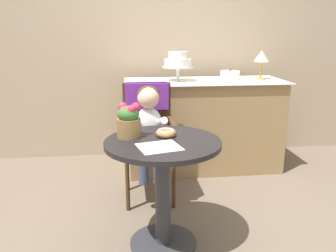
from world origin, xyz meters
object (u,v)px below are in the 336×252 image
at_px(cafe_table, 163,173).
at_px(donut_front, 166,132).
at_px(seated_child, 149,122).
at_px(round_layer_cake, 230,75).
at_px(wicker_chair, 148,122).
at_px(tiered_cake_stand, 178,62).
at_px(table_lamp, 262,57).
at_px(flower_vase, 128,120).

height_order(cafe_table, donut_front, donut_front).
distance_m(seated_child, round_layer_cake, 1.15).
height_order(wicker_chair, tiered_cake_stand, tiered_cake_stand).
relative_size(tiered_cake_stand, round_layer_cake, 1.58).
bearing_deg(donut_front, round_layer_cake, 57.82).
bearing_deg(table_lamp, flower_vase, -137.30).
bearing_deg(tiered_cake_stand, donut_front, -101.73).
distance_m(wicker_chair, flower_vase, 0.71).
xyz_separation_m(cafe_table, donut_front, (0.03, 0.09, 0.24)).
distance_m(round_layer_cake, table_lamp, 0.35).
relative_size(seated_child, donut_front, 5.59).
relative_size(cafe_table, seated_child, 0.99).
bearing_deg(cafe_table, tiered_cake_stand, 77.79).
bearing_deg(tiered_cake_stand, cafe_table, -102.21).
bearing_deg(round_layer_cake, flower_vase, -129.55).
bearing_deg(seated_child, wicker_chair, 90.00).
distance_m(cafe_table, round_layer_cake, 1.61).
height_order(flower_vase, table_lamp, table_lamp).
relative_size(cafe_table, flower_vase, 3.25).
relative_size(wicker_chair, table_lamp, 3.35).
bearing_deg(table_lamp, cafe_table, -130.25).
xyz_separation_m(tiered_cake_stand, round_layer_cake, (0.53, 0.02, -0.14)).
distance_m(cafe_table, wicker_chair, 0.77).
relative_size(seated_child, table_lamp, 2.55).
xyz_separation_m(cafe_table, flower_vase, (-0.21, 0.10, 0.32)).
bearing_deg(cafe_table, seated_child, 94.39).
bearing_deg(flower_vase, wicker_chair, 76.47).
bearing_deg(table_lamp, donut_front, -131.46).
bearing_deg(wicker_chair, donut_front, -81.98).
bearing_deg(table_lamp, wicker_chair, -154.39).
xyz_separation_m(flower_vase, round_layer_cake, (1.01, 1.23, 0.11)).
height_order(flower_vase, round_layer_cake, round_layer_cake).
relative_size(flower_vase, table_lamp, 0.78).
height_order(donut_front, table_lamp, table_lamp).
xyz_separation_m(donut_front, table_lamp, (1.08, 1.23, 0.37)).
xyz_separation_m(round_layer_cake, table_lamp, (0.31, -0.01, 0.17)).
bearing_deg(donut_front, cafe_table, -108.50).
bearing_deg(donut_front, tiered_cake_stand, 78.27).
bearing_deg(wicker_chair, flower_vase, -101.97).
bearing_deg(seated_child, round_layer_cake, 40.17).
relative_size(donut_front, tiered_cake_stand, 0.43).
xyz_separation_m(seated_child, table_lamp, (1.16, 0.71, 0.44)).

